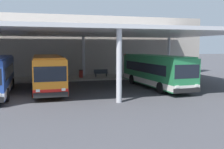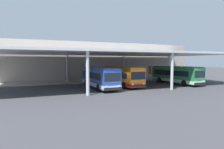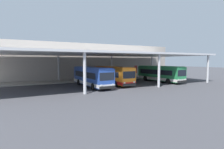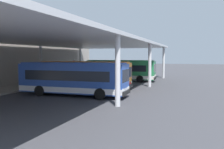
{
  "view_description": "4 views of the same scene",
  "coord_description": "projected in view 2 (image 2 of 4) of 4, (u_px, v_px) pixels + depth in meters",
  "views": [
    {
      "loc": [
        0.85,
        -19.9,
        4.02
      ],
      "look_at": [
        6.9,
        2.07,
        1.52
      ],
      "focal_mm": 41.11,
      "sensor_mm": 36.0,
      "label": 1
    },
    {
      "loc": [
        -11.66,
        -23.89,
        4.08
      ],
      "look_at": [
        -0.1,
        4.89,
        1.86
      ],
      "focal_mm": 29.85,
      "sensor_mm": 36.0,
      "label": 2
    },
    {
      "loc": [
        -13.56,
        -23.68,
        4.19
      ],
      "look_at": [
        0.42,
        2.55,
        1.89
      ],
      "focal_mm": 28.38,
      "sensor_mm": 36.0,
      "label": 3
    },
    {
      "loc": [
        -22.87,
        -8.13,
        3.75
      ],
      "look_at": [
        6.82,
        2.68,
        1.33
      ],
      "focal_mm": 38.15,
      "sensor_mm": 36.0,
      "label": 4
    }
  ],
  "objects": [
    {
      "name": "platform_kerb",
      "position": [
        100.0,
        81.0,
        37.61
      ],
      "size": [
        42.0,
        4.5,
        0.18
      ],
      "primitive_type": "cube",
      "color": "#A39E93",
      "rests_on": "ground"
    },
    {
      "name": "bus_second_bay",
      "position": [
        122.0,
        76.0,
        30.84
      ],
      "size": [
        2.83,
        10.56,
        3.17
      ],
      "color": "orange",
      "rests_on": "ground"
    },
    {
      "name": "bus_middle_bay",
      "position": [
        175.0,
        75.0,
        33.76
      ],
      "size": [
        3.16,
        10.66,
        3.17
      ],
      "color": "#28844C",
      "rests_on": "ground"
    },
    {
      "name": "bench_waiting",
      "position": [
        135.0,
        77.0,
        40.65
      ],
      "size": [
        1.8,
        0.45,
        0.92
      ],
      "color": "#383D47",
      "rests_on": "platform_kerb"
    },
    {
      "name": "bus_nearest_bay",
      "position": [
        99.0,
        77.0,
        28.35
      ],
      "size": [
        2.98,
        10.61,
        3.17
      ],
      "color": "#284CA8",
      "rests_on": "ground"
    },
    {
      "name": "station_building_facade",
      "position": [
        95.0,
        61.0,
        40.33
      ],
      "size": [
        48.0,
        1.6,
        8.16
      ],
      "primitive_type": "cube",
      "color": "#ADA399",
      "rests_on": "ground"
    },
    {
      "name": "trash_bin",
      "position": [
        125.0,
        77.0,
        39.36
      ],
      "size": [
        0.52,
        0.52,
        0.98
      ],
      "color": "maroon",
      "rests_on": "platform_kerb"
    },
    {
      "name": "banner_sign",
      "position": [
        150.0,
        71.0,
        40.94
      ],
      "size": [
        0.7,
        0.12,
        3.2
      ],
      "color": "#B2B2B7",
      "rests_on": "platform_kerb"
    },
    {
      "name": "canopy_shelter",
      "position": [
        111.0,
        54.0,
        31.45
      ],
      "size": [
        40.0,
        17.0,
        5.55
      ],
      "color": "silver",
      "rests_on": "ground"
    },
    {
      "name": "ground_plane",
      "position": [
        125.0,
        90.0,
        26.74
      ],
      "size": [
        200.0,
        200.0,
        0.0
      ],
      "primitive_type": "plane",
      "color": "#3D3D42"
    }
  ]
}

